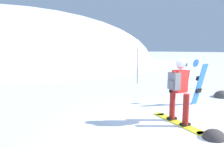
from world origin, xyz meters
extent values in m
plane|color=white|center=(0.00, 0.00, 0.00)|extent=(300.00, 300.00, 0.00)
ellipsoid|color=white|center=(0.13, 31.86, 0.00)|extent=(43.68, 39.31, 15.94)
cube|color=yellow|center=(0.36, 0.55, 0.01)|extent=(0.45, 1.58, 0.02)
cylinder|color=yellow|center=(0.44, 1.32, 0.01)|extent=(0.28, 0.28, 0.02)
cylinder|color=yellow|center=(0.27, -0.23, 0.01)|extent=(0.28, 0.28, 0.02)
cube|color=black|center=(0.38, 0.79, 0.05)|extent=(0.27, 0.17, 0.06)
cube|color=black|center=(0.33, 0.31, 0.05)|extent=(0.27, 0.17, 0.06)
cylinder|color=maroon|center=(0.38, 0.79, 0.43)|extent=(0.15, 0.15, 0.82)
cylinder|color=maroon|center=(0.33, 0.31, 0.43)|extent=(0.15, 0.15, 0.82)
cube|color=red|center=(0.36, 0.55, 1.13)|extent=(0.38, 0.26, 0.58)
cylinder|color=red|center=(0.13, 0.57, 1.13)|extent=(0.12, 0.19, 0.57)
cylinder|color=red|center=(0.59, 0.52, 1.13)|extent=(0.12, 0.19, 0.57)
sphere|color=black|center=(0.11, 0.61, 0.88)|extent=(0.11, 0.11, 0.11)
sphere|color=black|center=(0.61, 0.56, 0.88)|extent=(0.11, 0.11, 0.11)
cube|color=slate|center=(0.16, 0.57, 1.15)|extent=(0.21, 0.30, 0.44)
cube|color=slate|center=(0.06, 0.58, 1.07)|extent=(0.08, 0.21, 0.20)
sphere|color=tan|center=(0.36, 0.55, 1.56)|extent=(0.21, 0.21, 0.21)
sphere|color=silver|center=(0.36, 0.55, 1.59)|extent=(0.25, 0.25, 0.25)
cube|color=navy|center=(0.49, 0.53, 1.56)|extent=(0.05, 0.17, 0.08)
cube|color=blue|center=(2.36, 1.32, 0.74)|extent=(0.28, 0.40, 1.48)
cylinder|color=blue|center=(2.36, 1.51, 1.47)|extent=(0.28, 0.09, 0.28)
cube|color=black|center=(2.36, 1.35, 0.96)|extent=(0.25, 0.10, 0.15)
cube|color=black|center=(2.36, 1.35, 0.52)|extent=(0.25, 0.10, 0.15)
cylinder|color=black|center=(3.32, 5.92, 1.03)|extent=(0.04, 0.04, 2.06)
cylinder|color=orange|center=(3.32, 5.92, 1.88)|extent=(0.20, 0.20, 0.02)
cone|color=black|center=(3.32, 5.92, 2.10)|extent=(0.04, 0.04, 0.08)
ellipsoid|color=#4C4742|center=(4.29, 1.54, 0.00)|extent=(0.77, 0.65, 0.54)
ellipsoid|color=#383333|center=(0.32, -0.47, 0.00)|extent=(0.55, 0.47, 0.39)
camera|label=1|loc=(-3.78, -2.77, 1.94)|focal=31.34mm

